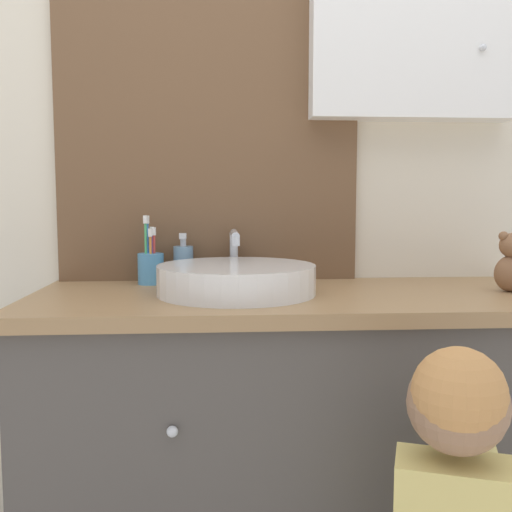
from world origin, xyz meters
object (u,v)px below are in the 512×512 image
sink_basin (237,278)px  teddy_bear (512,263)px  soap_dispenser (183,263)px  toothbrush_holder (151,266)px

sink_basin → teddy_bear: teddy_bear is taller
soap_dispenser → teddy_bear: 0.88m
soap_dispenser → teddy_bear: teddy_bear is taller
toothbrush_holder → teddy_bear: toothbrush_holder is taller
sink_basin → teddy_bear: bearing=-1.3°
teddy_bear → sink_basin: bearing=178.7°
toothbrush_holder → teddy_bear: 0.96m
toothbrush_holder → soap_dispenser: 0.09m
toothbrush_holder → soap_dispenser: size_ratio=1.36×
soap_dispenser → sink_basin: bearing=-55.4°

